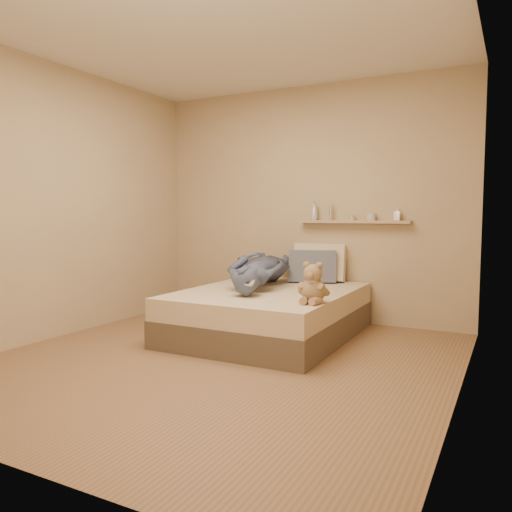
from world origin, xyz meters
The scene contains 10 objects.
room centered at (0.00, 0.00, 1.30)m, with size 3.80×3.80×3.80m.
bed centered at (0.00, 0.93, 0.22)m, with size 1.50×1.90×0.45m.
game_console centered at (0.02, 0.41, 0.59)m, with size 0.15×0.07×0.05m.
teddy_bear centered at (0.63, 0.46, 0.59)m, with size 0.28×0.27×0.34m.
dark_plush centered at (-0.56, 1.40, 0.56)m, with size 0.16×0.16×0.25m.
pillow_cream centered at (0.21, 1.76, 0.65)m, with size 0.55×0.16×0.40m, color beige.
pillow_grey centered at (0.18, 1.62, 0.62)m, with size 0.50×0.14×0.34m, color slate.
person centered at (-0.19, 1.10, 0.63)m, with size 0.55×1.50×0.36m, color #45526D.
wall_shelf centered at (0.55, 1.84, 1.10)m, with size 1.20×0.12×0.03m, color tan.
shelf_bottles centered at (0.44, 1.84, 1.19)m, with size 0.99×0.10×0.21m.
Camera 1 is at (2.09, -3.36, 1.18)m, focal length 35.00 mm.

